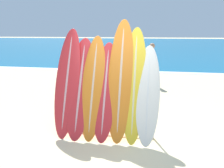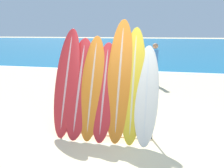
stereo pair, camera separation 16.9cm
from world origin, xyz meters
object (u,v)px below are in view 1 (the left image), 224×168
(surfboard_slot_4, at_px, (121,79))
(surfboard_rack, at_px, (106,113))
(surfboard_slot_0, at_px, (67,81))
(person_near_water, at_px, (122,74))
(surfboard_slot_1, at_px, (80,87))
(person_far_left, at_px, (86,67))
(surfboard_slot_2, at_px, (93,86))
(surfboard_slot_3, at_px, (105,90))
(person_mid_beach, at_px, (151,62))
(surfboard_slot_5, at_px, (134,83))
(surfboard_slot_6, at_px, (148,94))

(surfboard_slot_4, bearing_deg, surfboard_rack, -161.11)
(surfboard_slot_0, relative_size, person_near_water, 1.29)
(surfboard_slot_1, xyz_separation_m, person_near_water, (0.66, 1.96, -0.07))
(surfboard_slot_0, relative_size, person_far_left, 1.52)
(person_far_left, bearing_deg, surfboard_rack, -16.04)
(surfboard_slot_2, bearing_deg, surfboard_rack, -7.13)
(surfboard_rack, height_order, surfboard_slot_2, surfboard_slot_2)
(surfboard_slot_4, distance_m, person_far_left, 4.42)
(surfboard_slot_3, bearing_deg, person_mid_beach, 79.24)
(surfboard_slot_0, distance_m, surfboard_slot_3, 0.88)
(surfboard_slot_4, relative_size, person_near_water, 1.40)
(surfboard_slot_3, bearing_deg, surfboard_rack, -73.92)
(surfboard_slot_0, bearing_deg, person_far_left, 101.02)
(surfboard_slot_1, distance_m, surfboard_slot_5, 1.18)
(surfboard_rack, xyz_separation_m, person_mid_beach, (0.95, 5.04, 0.45))
(surfboard_slot_1, height_order, surfboard_slot_6, surfboard_slot_1)
(surfboard_slot_2, bearing_deg, surfboard_slot_6, -2.12)
(surfboard_slot_4, height_order, surfboard_slot_5, surfboard_slot_4)
(surfboard_slot_0, relative_size, surfboard_slot_2, 1.07)
(surfboard_slot_2, relative_size, surfboard_slot_3, 1.07)
(surfboard_rack, relative_size, surfboard_slot_5, 0.90)
(surfboard_slot_2, distance_m, surfboard_slot_6, 1.17)
(surfboard_slot_4, relative_size, person_far_left, 1.65)
(surfboard_slot_1, bearing_deg, surfboard_slot_2, -0.63)
(surfboard_slot_3, distance_m, person_far_left, 4.37)
(person_far_left, bearing_deg, surfboard_slot_6, -6.17)
(surfboard_rack, relative_size, person_far_left, 1.38)
(surfboard_slot_4, bearing_deg, surfboard_slot_0, -178.06)
(surfboard_slot_4, distance_m, person_mid_beach, 4.98)
(surfboard_slot_0, relative_size, surfboard_slot_4, 0.92)
(surfboard_rack, distance_m, surfboard_slot_6, 1.01)
(surfboard_slot_1, xyz_separation_m, surfboard_slot_5, (1.17, 0.04, 0.12))
(surfboard_slot_3, bearing_deg, surfboard_slot_4, 17.19)
(surfboard_slot_0, xyz_separation_m, surfboard_slot_6, (1.76, -0.08, -0.18))
(person_far_left, bearing_deg, person_near_water, 2.17)
(surfboard_slot_5, height_order, surfboard_slot_6, surfboard_slot_5)
(surfboard_slot_0, xyz_separation_m, surfboard_slot_2, (0.59, -0.03, -0.08))
(surfboard_slot_1, bearing_deg, person_far_left, 105.01)
(person_near_water, bearing_deg, surfboard_slot_1, 23.05)
(surfboard_rack, xyz_separation_m, surfboard_slot_2, (-0.27, 0.03, 0.57))
(surfboard_slot_2, height_order, person_far_left, surfboard_slot_2)
(surfboard_slot_1, xyz_separation_m, surfboard_slot_4, (0.88, 0.07, 0.20))
(surfboard_slot_0, bearing_deg, surfboard_slot_1, -5.57)
(person_near_water, bearing_deg, surfboard_slot_0, 15.23)
(surfboard_rack, distance_m, surfboard_slot_4, 0.82)
(surfboard_slot_1, relative_size, surfboard_slot_4, 0.84)
(surfboard_slot_6, bearing_deg, person_near_water, 111.51)
(surfboard_slot_0, height_order, surfboard_slot_2, surfboard_slot_0)
(surfboard_slot_1, xyz_separation_m, person_far_left, (-1.08, 4.01, -0.22))
(surfboard_slot_3, bearing_deg, person_near_water, 87.12)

